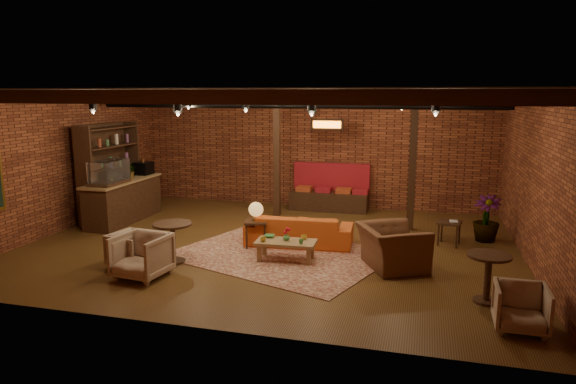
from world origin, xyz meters
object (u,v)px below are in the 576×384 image
(side_table_lamp, at_px, (256,213))
(round_table_left, at_px, (173,236))
(armchair_right, at_px, (392,240))
(plant_tall, at_px, (490,172))
(sofa, at_px, (299,230))
(armchair_a, at_px, (132,248))
(side_table_book, at_px, (449,223))
(armchair_far, at_px, (521,306))
(coffee_table, at_px, (285,243))
(armchair_b, at_px, (142,254))
(round_table_right, at_px, (488,270))

(side_table_lamp, distance_m, round_table_left, 1.80)
(armchair_right, distance_m, plant_tall, 3.09)
(sofa, height_order, armchair_a, armchair_a)
(side_table_book, bearing_deg, side_table_lamp, -162.91)
(armchair_right, bearing_deg, armchair_far, -165.95)
(coffee_table, distance_m, armchair_far, 4.31)
(side_table_lamp, relative_size, plant_tall, 0.32)
(coffee_table, bearing_deg, side_table_lamp, 139.72)
(side_table_lamp, height_order, round_table_left, side_table_lamp)
(plant_tall, bearing_deg, armchair_b, -146.80)
(armchair_far, bearing_deg, armchair_right, 132.25)
(armchair_a, xyz_separation_m, armchair_right, (4.61, 1.15, 0.17))
(sofa, xyz_separation_m, armchair_b, (-2.16, -2.59, 0.10))
(sofa, relative_size, armchair_a, 3.11)
(side_table_lamp, bearing_deg, round_table_right, -22.93)
(coffee_table, bearing_deg, sofa, 89.59)
(sofa, bearing_deg, side_table_lamp, 21.12)
(sofa, xyz_separation_m, side_table_lamp, (-0.82, -0.39, 0.40))
(side_table_book, bearing_deg, coffee_table, -148.37)
(armchair_a, height_order, side_table_book, armchair_a)
(armchair_b, xyz_separation_m, armchair_right, (4.13, 1.62, 0.10))
(side_table_lamp, distance_m, armchair_right, 2.86)
(armchair_b, bearing_deg, side_table_book, 40.18)
(armchair_a, bearing_deg, side_table_lamp, -34.70)
(sofa, relative_size, armchair_far, 3.20)
(sofa, xyz_separation_m, armchair_a, (-2.64, -2.12, 0.03))
(armchair_a, distance_m, armchair_far, 6.52)
(coffee_table, xyz_separation_m, armchair_far, (3.81, -2.01, -0.00))
(side_table_book, bearing_deg, plant_tall, 33.82)
(armchair_a, bearing_deg, plant_tall, -50.29)
(round_table_left, xyz_separation_m, armchair_right, (3.99, 0.74, 0.01))
(coffee_table, xyz_separation_m, plant_tall, (3.81, 2.39, 1.15))
(sofa, relative_size, armchair_b, 2.62)
(coffee_table, relative_size, armchair_far, 1.68)
(armchair_b, bearing_deg, armchair_right, 28.43)
(side_table_lamp, relative_size, armchair_b, 1.13)
(armchair_a, bearing_deg, side_table_book, -51.13)
(plant_tall, bearing_deg, armchair_far, -90.00)
(armchair_a, distance_m, armchair_b, 0.67)
(armchair_b, relative_size, round_table_right, 1.11)
(armchair_b, relative_size, armchair_right, 0.71)
(side_table_book, relative_size, round_table_right, 0.71)
(side_table_book, relative_size, armchair_far, 0.78)
(coffee_table, distance_m, armchair_b, 2.63)
(round_table_left, relative_size, armchair_right, 0.63)
(side_table_lamp, relative_size, armchair_a, 1.34)
(side_table_lamp, xyz_separation_m, armchair_right, (2.79, -0.59, -0.20))
(coffee_table, xyz_separation_m, armchair_right, (1.98, 0.10, 0.18))
(armchair_b, bearing_deg, round_table_right, 10.98)
(armchair_a, relative_size, armchair_right, 0.59)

